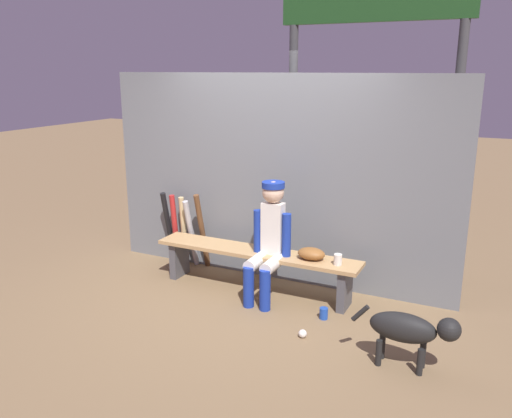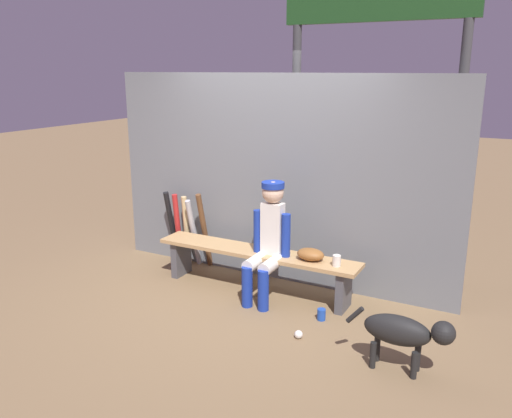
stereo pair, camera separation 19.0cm
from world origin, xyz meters
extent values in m
plane|color=brown|center=(0.00, 0.00, 0.00)|extent=(30.00, 30.00, 0.00)
cube|color=slate|center=(0.00, 0.43, 1.13)|extent=(4.03, 0.03, 2.26)
cube|color=tan|center=(0.00, 0.00, 0.44)|extent=(2.25, 0.36, 0.04)
cube|color=#4C4C51|center=(-0.97, 0.00, 0.21)|extent=(0.08, 0.29, 0.42)
cube|color=#4C4C51|center=(0.97, 0.00, 0.21)|extent=(0.08, 0.29, 0.42)
cube|color=silver|center=(0.19, 0.00, 0.72)|extent=(0.22, 0.13, 0.54)
sphere|color=beige|center=(0.19, 0.00, 1.10)|extent=(0.22, 0.22, 0.22)
cylinder|color=#193399|center=(0.19, 0.00, 1.18)|extent=(0.23, 0.23, 0.06)
cylinder|color=silver|center=(0.10, -0.19, 0.42)|extent=(0.13, 0.38, 0.13)
cylinder|color=#193399|center=(0.10, -0.38, 0.21)|extent=(0.11, 0.11, 0.42)
cylinder|color=#193399|center=(0.03, -0.02, 0.67)|extent=(0.09, 0.09, 0.46)
cylinder|color=silver|center=(0.28, -0.19, 0.42)|extent=(0.13, 0.38, 0.13)
cylinder|color=#193399|center=(0.28, -0.38, 0.21)|extent=(0.11, 0.11, 0.42)
cylinder|color=#193399|center=(0.35, -0.02, 0.67)|extent=(0.09, 0.09, 0.46)
ellipsoid|color=brown|center=(0.61, 0.00, 0.52)|extent=(0.28, 0.20, 0.12)
cylinder|color=brown|center=(-0.85, 0.31, 0.46)|extent=(0.07, 0.27, 0.92)
cylinder|color=#B7B7BC|center=(-0.99, 0.29, 0.42)|extent=(0.08, 0.26, 0.84)
cylinder|color=tan|center=(-1.11, 0.32, 0.42)|extent=(0.07, 0.14, 0.85)
cylinder|color=#B22323|center=(-1.20, 0.26, 0.44)|extent=(0.09, 0.15, 0.88)
cylinder|color=black|center=(-1.34, 0.33, 0.45)|extent=(0.07, 0.26, 0.89)
sphere|color=white|center=(0.82, -0.73, 0.04)|extent=(0.07, 0.07, 0.07)
cylinder|color=#1E47AD|center=(0.87, -0.31, 0.06)|extent=(0.08, 0.08, 0.11)
cylinder|color=silver|center=(0.90, -0.03, 0.51)|extent=(0.08, 0.08, 0.11)
cylinder|color=#3F3F42|center=(-0.06, 1.10, 1.39)|extent=(0.10, 0.10, 2.77)
cylinder|color=#3F3F42|center=(1.75, 1.10, 1.39)|extent=(0.10, 0.10, 2.77)
ellipsoid|color=black|center=(1.68, -0.83, 0.34)|extent=(0.52, 0.20, 0.24)
sphere|color=black|center=(2.02, -0.83, 0.40)|extent=(0.18, 0.18, 0.18)
cylinder|color=black|center=(1.34, -0.83, 0.39)|extent=(0.15, 0.04, 0.16)
cylinder|color=black|center=(1.84, -0.77, 0.11)|extent=(0.05, 0.05, 0.22)
cylinder|color=black|center=(1.84, -0.89, 0.11)|extent=(0.05, 0.05, 0.22)
cylinder|color=black|center=(1.52, -0.77, 0.11)|extent=(0.05, 0.05, 0.22)
cylinder|color=black|center=(1.52, -0.89, 0.11)|extent=(0.05, 0.05, 0.22)
camera|label=1|loc=(2.27, -4.68, 2.30)|focal=36.76mm
camera|label=2|loc=(2.44, -4.59, 2.30)|focal=36.76mm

